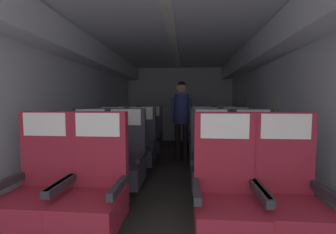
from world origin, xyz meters
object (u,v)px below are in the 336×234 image
at_px(seat_d_left_aisle, 150,138).
at_px(flight_attendant, 182,112).
at_px(seat_b_left_aisle, 124,162).
at_px(seat_c_left_aisle, 140,147).
at_px(seat_a_right_aisle, 289,199).
at_px(seat_a_right_window, 226,197).
at_px(seat_d_right_window, 202,139).
at_px(seat_b_right_window, 211,164).
at_px(seat_c_left_window, 111,147).
at_px(seat_d_left_window, 126,138).
at_px(seat_b_left_window, 88,161).
at_px(seat_c_right_window, 205,148).
at_px(seat_d_right_aisle, 227,139).
at_px(seat_b_right_aisle, 254,165).
at_px(seat_a_left_window, 40,190).
at_px(seat_a_left_aisle, 94,192).
at_px(seat_c_right_aisle, 236,149).

relative_size(seat_d_left_aisle, flight_attendant, 0.70).
bearing_deg(seat_b_left_aisle, seat_c_left_aisle, 89.17).
height_order(seat_a_right_aisle, flight_attendant, flight_attendant).
distance_m(seat_a_right_window, seat_d_right_window, 2.62).
height_order(seat_b_right_window, seat_d_left_aisle, same).
relative_size(seat_c_left_window, seat_d_left_window, 1.00).
xyz_separation_m(seat_b_left_window, seat_c_right_window, (1.52, 0.84, 0.00)).
bearing_deg(seat_d_right_aisle, seat_d_left_aisle, -179.60).
bearing_deg(seat_b_right_aisle, seat_c_left_aisle, 150.63).
bearing_deg(seat_c_left_aisle, seat_d_left_aisle, 89.67).
bearing_deg(seat_a_right_window, seat_a_left_window, 179.66).
relative_size(seat_a_right_aisle, seat_c_right_window, 1.00).
relative_size(seat_a_left_aisle, seat_c_right_aisle, 1.00).
bearing_deg(seat_d_right_aisle, seat_d_right_window, 179.25).
height_order(seat_b_left_window, seat_c_left_aisle, same).
bearing_deg(seat_a_left_window, seat_b_left_window, 89.90).
bearing_deg(flight_attendant, seat_b_left_aisle, -122.98).
height_order(seat_a_right_aisle, seat_b_left_aisle, same).
height_order(seat_c_left_aisle, seat_d_right_window, same).
bearing_deg(seat_a_left_window, seat_d_right_window, 59.59).
relative_size(seat_b_left_aisle, seat_c_right_aisle, 1.00).
bearing_deg(seat_c_right_window, seat_c_right_aisle, -0.43).
distance_m(seat_d_right_aisle, seat_d_right_window, 0.48).
height_order(seat_a_left_window, seat_b_left_window, same).
relative_size(seat_d_right_aisle, seat_d_right_window, 1.00).
xyz_separation_m(seat_a_left_aisle, seat_b_left_window, (-0.47, 0.88, 0.00)).
xyz_separation_m(seat_c_right_window, flight_attendant, (-0.39, 0.99, 0.52)).
bearing_deg(seat_c_left_aisle, seat_d_left_window, 119.04).
height_order(seat_a_left_aisle, seat_c_left_window, same).
distance_m(seat_b_right_aisle, seat_b_right_window, 0.49).
height_order(seat_c_right_aisle, seat_d_left_window, same).
distance_m(seat_a_left_aisle, seat_b_left_aisle, 0.88).
height_order(seat_b_left_window, seat_c_left_window, same).
distance_m(seat_b_right_window, flight_attendant, 1.94).
distance_m(seat_a_right_aisle, seat_b_left_window, 2.18).
relative_size(seat_a_right_window, seat_b_left_window, 1.00).
relative_size(seat_a_right_aisle, seat_b_left_window, 1.00).
relative_size(seat_d_right_aisle, flight_attendant, 0.70).
distance_m(seat_b_left_aisle, seat_c_left_window, 0.97).
xyz_separation_m(seat_c_left_aisle, flight_attendant, (0.65, 0.98, 0.52)).
bearing_deg(seat_c_left_aisle, seat_b_left_aisle, -90.83).
distance_m(seat_c_right_window, seat_d_left_window, 1.76).
bearing_deg(seat_b_right_window, seat_c_left_aisle, 140.76).
height_order(seat_b_left_aisle, seat_c_left_aisle, same).
bearing_deg(seat_d_left_aisle, seat_d_right_aisle, 0.40).
xyz_separation_m(seat_b_left_window, flight_attendant, (1.13, 1.83, 0.52)).
bearing_deg(seat_c_left_window, seat_c_right_window, -0.17).
height_order(seat_b_left_window, seat_d_left_aisle, same).
height_order(seat_a_left_aisle, flight_attendant, flight_attendant).
bearing_deg(seat_c_right_window, seat_a_right_aisle, -74.18).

